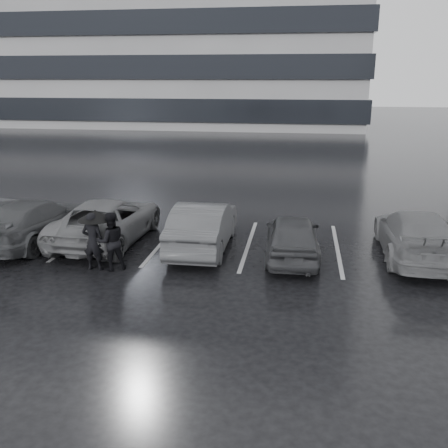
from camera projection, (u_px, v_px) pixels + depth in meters
ground at (217, 272)px, 13.76m from camera, size 160.00×160.00×0.00m
car_main at (293, 236)px, 14.72m from camera, size 1.71×3.91×1.31m
car_west_a at (203, 225)px, 15.50m from camera, size 1.62×4.53×1.49m
car_west_b at (108, 220)px, 16.19m from camera, size 2.56×5.16×1.41m
car_west_c at (35, 221)px, 16.10m from camera, size 2.46×5.03×1.41m
car_east at (416, 234)px, 14.75m from camera, size 2.09×4.90×1.41m
pedestrian_left at (93, 241)px, 13.75m from camera, size 0.60×0.39×1.65m
pedestrian_right at (111, 241)px, 13.76m from camera, size 1.01×0.95×1.65m
umbrella at (95, 215)px, 13.69m from camera, size 0.99×0.99×1.68m
stall_stripes at (206, 242)px, 16.24m from camera, size 19.72×5.00×0.00m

